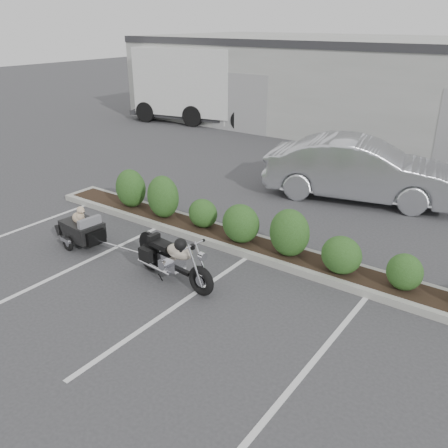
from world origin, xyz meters
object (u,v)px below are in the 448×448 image
Objects in this scene: motorcycle at (173,260)px; pet_trailer at (82,229)px; sedan at (360,170)px; delivery_truck at (207,87)px; dumpster at (337,164)px.

pet_trailer is (-2.78, 0.02, -0.06)m from motorcycle.
motorcycle is at bearing 155.99° from sedan.
motorcycle is 0.39× the size of sedan.
delivery_truck reaches higher than sedan.
motorcycle is at bearing -94.11° from dumpster.
motorcycle is 0.26× the size of delivery_truck.
dumpster is 10.54m from delivery_truck.
delivery_truck is at bearing 131.09° from motorcycle.
delivery_truck reaches higher than motorcycle.
sedan is at bearing -47.38° from dumpster.
pet_trailer is at bearing -174.61° from motorcycle.
motorcycle is at bearing 5.39° from pet_trailer.
motorcycle is 1.24× the size of pet_trailer.
sedan is at bearing 65.39° from pet_trailer.
pet_trailer is at bearing -74.83° from delivery_truck.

